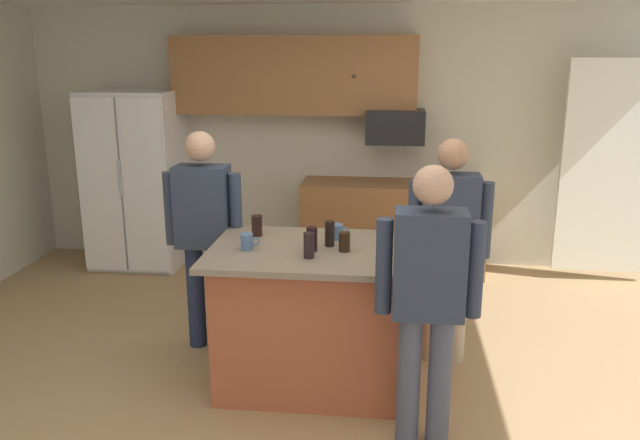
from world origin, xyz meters
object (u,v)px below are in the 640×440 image
glass_dark_ale (257,226)px  person_guest_by_door (204,227)px  refrigerator (136,180)px  person_elder_center (449,237)px  mug_ceramic_white (337,232)px  kitchen_island (315,316)px  tumbler_amber (330,234)px  mug_blue_stoneware (247,242)px  microwave_over_range (395,126)px  glass_stout_tall (344,242)px  glass_short_whisky (312,239)px  person_guest_left (428,291)px  glass_pilsner (309,245)px

glass_dark_ale → person_guest_by_door: bearing=153.9°
refrigerator → person_guest_by_door: (1.24, -1.81, 0.04)m
person_elder_center → mug_ceramic_white: bearing=-10.5°
refrigerator → kitchen_island: (2.11, -2.26, -0.41)m
tumbler_amber → mug_ceramic_white: bearing=79.1°
refrigerator → kitchen_island: size_ratio=1.32×
mug_blue_stoneware → tumbler_amber: tumbler_amber is taller
microwave_over_range → tumbler_amber: microwave_over_range is taller
glass_stout_tall → refrigerator: bearing=135.1°
tumbler_amber → glass_short_whisky: size_ratio=1.08×
person_guest_left → glass_pilsner: (-0.70, 0.42, 0.10)m
mug_ceramic_white → person_guest_by_door: bearing=166.9°
person_guest_by_door → glass_dark_ale: person_guest_by_door is taller
glass_dark_ale → glass_pilsner: (0.41, -0.43, 0.01)m
person_guest_left → glass_short_whisky: person_guest_left is taller
person_guest_left → glass_short_whisky: bearing=2.9°
person_elder_center → mug_blue_stoneware: (-1.30, -0.50, 0.08)m
glass_pilsner → glass_stout_tall: 0.26m
glass_stout_tall → tumbler_amber: size_ratio=0.74×
microwave_over_range → person_guest_left: size_ratio=0.35×
person_guest_left → glass_stout_tall: size_ratio=13.04×
glass_dark_ale → mug_ceramic_white: size_ratio=1.08×
microwave_over_range → glass_stout_tall: 2.47m
person_guest_left → refrigerator: bearing=-4.1°
microwave_over_range → person_elder_center: microwave_over_range is taller
refrigerator → kitchen_island: 3.11m
microwave_over_range → tumbler_amber: bearing=-99.9°
glass_stout_tall → tumbler_amber: bearing=136.2°
glass_short_whisky → glass_pilsner: bearing=-90.0°
person_guest_by_door → tumbler_amber: person_guest_by_door is taller
glass_pilsner → tumbler_amber: tumbler_amber is taller
microwave_over_range → glass_short_whisky: bearing=-101.7°
refrigerator → glass_short_whisky: refrigerator is taller
person_guest_left → person_guest_by_door: person_guest_by_door is taller
tumbler_amber → mug_blue_stoneware: bearing=-165.1°
kitchen_island → glass_dark_ale: bearing=151.3°
microwave_over_range → glass_pilsner: bearing=-101.1°
person_elder_center → mug_blue_stoneware: size_ratio=13.16×
refrigerator → glass_stout_tall: size_ratio=14.46×
mug_ceramic_white → microwave_over_range: bearing=80.2°
glass_dark_ale → glass_short_whisky: 0.50m
refrigerator → person_guest_left: 4.01m
refrigerator → glass_pilsner: size_ratio=11.26×
kitchen_island → glass_stout_tall: 0.56m
person_elder_center → glass_short_whisky: size_ratio=10.50×
mug_blue_stoneware → glass_stout_tall: size_ratio=0.99×
glass_dark_ale → mug_ceramic_white: bearing=-1.5°
kitchen_island → person_guest_left: person_guest_left is taller
person_guest_by_door → glass_stout_tall: 1.16m
tumbler_amber → glass_dark_ale: bearing=161.6°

